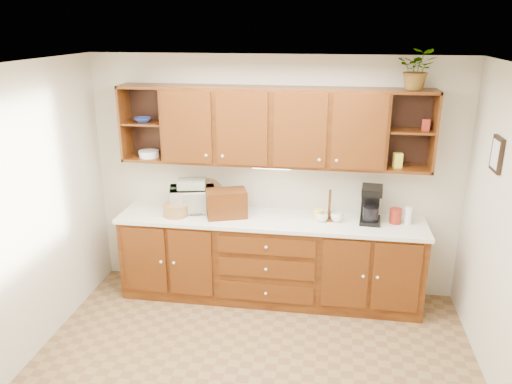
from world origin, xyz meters
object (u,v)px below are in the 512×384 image
(microwave, at_px, (192,199))
(coffee_maker, at_px, (371,205))
(potted_plant, at_px, (417,69))
(bread_box, at_px, (226,203))

(microwave, distance_m, coffee_maker, 1.90)
(microwave, xyz_separation_m, coffee_maker, (1.90, -0.02, 0.05))
(coffee_maker, bearing_deg, microwave, -175.45)
(microwave, relative_size, potted_plant, 1.24)
(coffee_maker, bearing_deg, bread_box, -171.53)
(bread_box, distance_m, coffee_maker, 1.50)
(potted_plant, bearing_deg, coffee_maker, -172.27)
(microwave, bearing_deg, bread_box, -31.55)
(coffee_maker, relative_size, potted_plant, 0.99)
(microwave, height_order, potted_plant, potted_plant)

